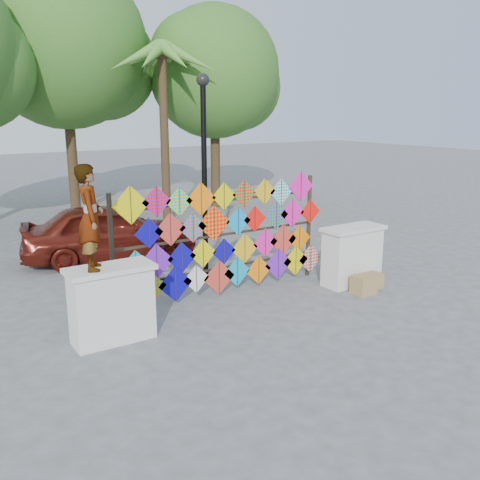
% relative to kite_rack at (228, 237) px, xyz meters
% --- Properties ---
extents(ground, '(80.00, 80.00, 0.00)m').
position_rel_kite_rack_xyz_m(ground, '(-0.11, -0.72, -1.21)').
color(ground, gray).
rests_on(ground, ground).
extents(parapet_left, '(1.40, 0.65, 1.28)m').
position_rel_kite_rack_xyz_m(parapet_left, '(-2.81, -0.92, -0.56)').
color(parapet_left, silver).
rests_on(parapet_left, ground).
extents(parapet_right, '(1.40, 0.65, 1.28)m').
position_rel_kite_rack_xyz_m(parapet_right, '(2.59, -0.92, -0.56)').
color(parapet_right, silver).
rests_on(parapet_right, ground).
extents(kite_rack, '(4.90, 0.24, 2.42)m').
position_rel_kite_rack_xyz_m(kite_rack, '(0.00, 0.00, 0.00)').
color(kite_rack, '#2C2218').
rests_on(kite_rack, ground).
extents(tree_mid, '(6.30, 5.60, 8.61)m').
position_rel_kite_rack_xyz_m(tree_mid, '(0.00, 10.31, 4.57)').
color(tree_mid, '#4C3420').
rests_on(tree_mid, ground).
extents(tree_east, '(5.40, 4.80, 7.42)m').
position_rel_kite_rack_xyz_m(tree_east, '(4.99, 8.81, 3.78)').
color(tree_east, '#4C3420').
rests_on(tree_east, ground).
extents(palm_tree, '(3.62, 3.62, 5.83)m').
position_rel_kite_rack_xyz_m(palm_tree, '(2.09, 7.28, 3.75)').
color(palm_tree, '#4C3420').
rests_on(palm_tree, ground).
extents(vendor_woman, '(0.56, 0.70, 1.66)m').
position_rel_kite_rack_xyz_m(vendor_woman, '(-3.06, -0.92, 0.90)').
color(vendor_woman, '#99999E').
rests_on(vendor_woman, parapet_left).
extents(sedan, '(4.55, 2.64, 1.46)m').
position_rel_kite_rack_xyz_m(sedan, '(-1.13, 3.79, -0.48)').
color(sedan, '#57160E').
rests_on(sedan, ground).
extents(lamppost, '(0.28, 0.28, 4.46)m').
position_rel_kite_rack_xyz_m(lamppost, '(0.19, 1.28, 1.48)').
color(lamppost, black).
rests_on(lamppost, ground).
extents(cardboard_box_near, '(0.43, 0.39, 0.39)m').
position_rel_kite_rack_xyz_m(cardboard_box_near, '(2.34, -1.54, -1.01)').
color(cardboard_box_near, '#A68250').
rests_on(cardboard_box_near, ground).
extents(cardboard_box_far, '(0.38, 0.35, 0.32)m').
position_rel_kite_rack_xyz_m(cardboard_box_far, '(2.79, -1.36, -1.05)').
color(cardboard_box_far, '#A68250').
rests_on(cardboard_box_far, ground).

